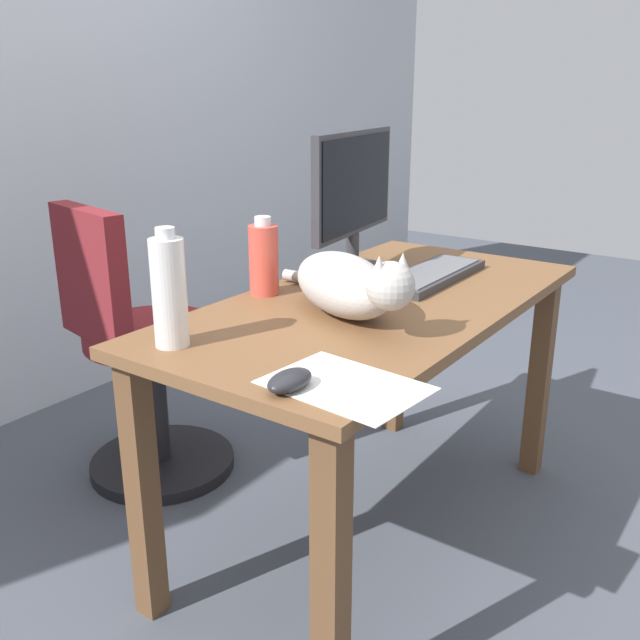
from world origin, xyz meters
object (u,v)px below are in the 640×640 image
office_chair (141,365)px  keyboard (431,275)px  monitor (354,196)px  spray_bottle (264,259)px  computer_mouse (290,380)px  water_bottle (169,291)px  cat (348,284)px

office_chair → keyboard: office_chair is taller
monitor → spray_bottle: 0.38m
monitor → spray_bottle: size_ratio=2.26×
office_chair → keyboard: (0.43, -0.80, 0.33)m
computer_mouse → water_bottle: bearing=83.8°
spray_bottle → cat: bearing=-96.2°
monitor → keyboard: 0.33m
office_chair → spray_bottle: size_ratio=4.34×
office_chair → water_bottle: (-0.39, -0.59, 0.44)m
keyboard → spray_bottle: spray_bottle is taller
keyboard → computer_mouse: size_ratio=4.00×
office_chair → monitor: monitor is taller
monitor → water_bottle: size_ratio=1.83×
keyboard → spray_bottle: bearing=142.3°
office_chair → water_bottle: size_ratio=3.51×
water_bottle → keyboard: bearing=-14.9°
office_chair → spray_bottle: (0.03, -0.50, 0.41)m
keyboard → spray_bottle: size_ratio=2.08×
office_chair → monitor: bearing=-55.4°
keyboard → spray_bottle: 0.50m
computer_mouse → cat: bearing=19.3°
monitor → office_chair: bearing=124.6°
keyboard → computer_mouse: (-0.86, -0.14, 0.00)m
cat → computer_mouse: cat is taller
office_chair → monitor: 0.87m
cat → spray_bottle: (0.03, 0.29, 0.02)m
office_chair → spray_bottle: spray_bottle is taller
keyboard → monitor: bearing=99.5°
office_chair → spray_bottle: 0.65m
monitor → computer_mouse: monitor is taller
cat → spray_bottle: 0.29m
cat → monitor: bearing=31.0°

